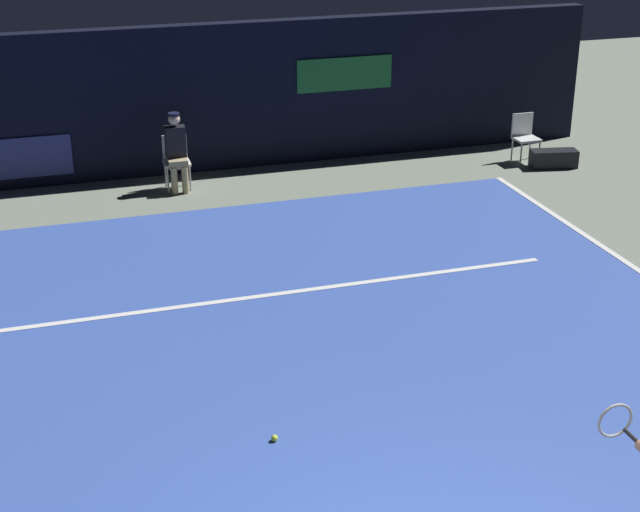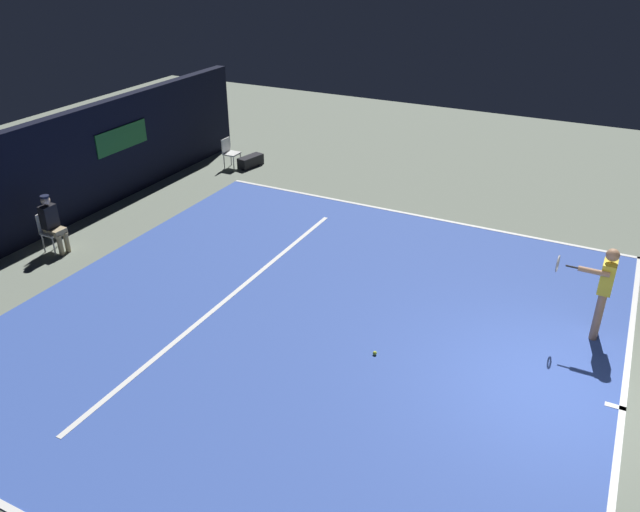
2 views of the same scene
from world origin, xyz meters
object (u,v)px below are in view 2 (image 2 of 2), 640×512
line_judge_on_chair (52,223)px  courtside_chair_near (230,151)px  equipment_bag (251,161)px  tennis_player (603,288)px  tennis_ball (375,353)px

line_judge_on_chair → courtside_chair_near: 6.40m
line_judge_on_chair → equipment_bag: 6.81m
courtside_chair_near → equipment_bag: size_ratio=1.05×
line_judge_on_chair → courtside_chair_near: line_judge_on_chair is taller
tennis_player → equipment_bag: 11.34m
line_judge_on_chair → equipment_bag: (6.74, -0.83, -0.53)m
line_judge_on_chair → equipment_bag: size_ratio=1.57×
courtside_chair_near → tennis_ball: 10.12m
equipment_bag → line_judge_on_chair: bearing=-175.5°
tennis_ball → line_judge_on_chair: bearing=87.1°
tennis_ball → equipment_bag: bearing=44.5°
tennis_ball → courtside_chair_near: bearing=47.9°
equipment_bag → tennis_player: bearing=-103.9°
line_judge_on_chair → tennis_player: bearing=-80.3°
tennis_player → courtside_chair_near: tennis_player is taller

